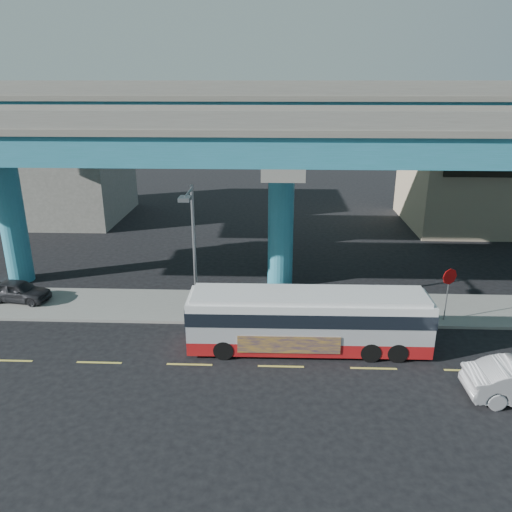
{
  "coord_description": "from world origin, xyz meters",
  "views": [
    {
      "loc": [
        -0.34,
        -19.12,
        11.77
      ],
      "look_at": [
        -1.25,
        4.0,
        3.56
      ],
      "focal_mm": 35.0,
      "sensor_mm": 36.0,
      "label": 1
    }
  ],
  "objects_px": {
    "transit_bus": "(308,319)",
    "stop_sign": "(449,283)",
    "street_lamp": "(192,236)",
    "parked_car": "(19,291)"
  },
  "relations": [
    {
      "from": "transit_bus",
      "to": "stop_sign",
      "type": "xyz_separation_m",
      "value": [
        7.13,
        2.87,
        0.68
      ]
    },
    {
      "from": "transit_bus",
      "to": "street_lamp",
      "type": "xyz_separation_m",
      "value": [
        -5.54,
        2.16,
        3.17
      ]
    },
    {
      "from": "street_lamp",
      "to": "stop_sign",
      "type": "bearing_deg",
      "value": 3.23
    },
    {
      "from": "transit_bus",
      "to": "stop_sign",
      "type": "bearing_deg",
      "value": 21.42
    },
    {
      "from": "parked_car",
      "to": "stop_sign",
      "type": "bearing_deg",
      "value": -85.27
    },
    {
      "from": "transit_bus",
      "to": "stop_sign",
      "type": "distance_m",
      "value": 7.71
    },
    {
      "from": "stop_sign",
      "to": "transit_bus",
      "type": "bearing_deg",
      "value": -158.12
    },
    {
      "from": "stop_sign",
      "to": "parked_car",
      "type": "bearing_deg",
      "value": 176.19
    },
    {
      "from": "transit_bus",
      "to": "parked_car",
      "type": "distance_m",
      "value": 16.32
    },
    {
      "from": "street_lamp",
      "to": "stop_sign",
      "type": "height_order",
      "value": "street_lamp"
    }
  ]
}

